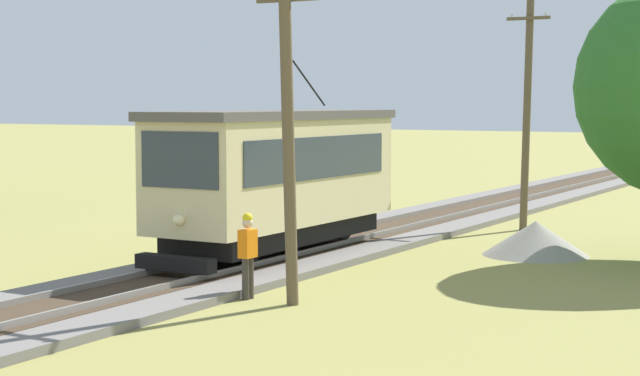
% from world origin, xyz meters
% --- Properties ---
extents(red_tram, '(2.60, 8.54, 4.79)m').
position_xyz_m(red_tram, '(0.00, 17.00, 2.19)').
color(red_tram, beige).
rests_on(red_tram, rail_right).
extents(utility_pole_near_tram, '(1.40, 0.55, 6.86)m').
position_xyz_m(utility_pole_near_tram, '(3.35, 12.15, 3.52)').
color(utility_pole_near_tram, brown).
rests_on(utility_pole_near_tram, ground).
extents(utility_pole_mid, '(1.40, 0.63, 7.55)m').
position_xyz_m(utility_pole_mid, '(3.35, 26.44, 3.87)').
color(utility_pole_mid, brown).
rests_on(utility_pole_mid, ground).
extents(gravel_pile, '(2.79, 2.79, 0.91)m').
position_xyz_m(gravel_pile, '(5.41, 21.20, 0.46)').
color(gravel_pile, gray).
rests_on(gravel_pile, ground).
extents(track_worker, '(0.25, 0.38, 1.78)m').
position_xyz_m(track_worker, '(2.24, 12.35, 0.98)').
color(track_worker, '#38332D').
rests_on(track_worker, ground).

